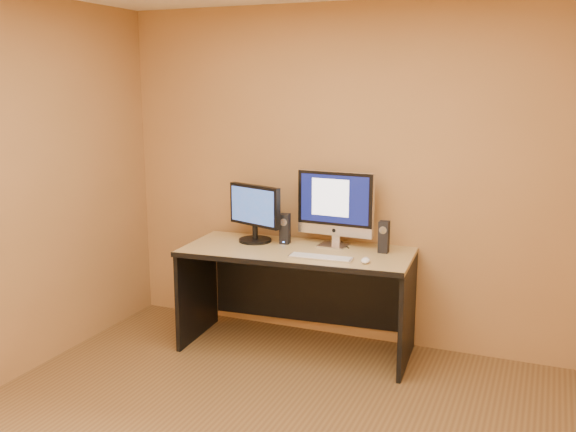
{
  "coord_description": "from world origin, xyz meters",
  "views": [
    {
      "loc": [
        1.32,
        -2.71,
        2.0
      ],
      "look_at": [
        -0.42,
        1.49,
        1.06
      ],
      "focal_mm": 40.0,
      "sensor_mm": 36.0,
      "label": 1
    }
  ],
  "objects": [
    {
      "name": "second_monitor",
      "position": [
        -0.78,
        1.7,
        1.01
      ],
      "size": [
        0.57,
        0.41,
        0.45
      ],
      "primitive_type": null,
      "rotation": [
        0.0,
        0.0,
        -0.34
      ],
      "color": "black",
      "rests_on": "desk"
    },
    {
      "name": "cable_a",
      "position": [
        -0.11,
        1.86,
        0.79
      ],
      "size": [
        0.14,
        0.2,
        0.01
      ],
      "primitive_type": "cylinder",
      "rotation": [
        1.57,
        0.0,
        0.58
      ],
      "color": "black",
      "rests_on": "desk"
    },
    {
      "name": "imac",
      "position": [
        -0.17,
        1.8,
        1.08
      ],
      "size": [
        0.62,
        0.26,
        0.59
      ],
      "primitive_type": null,
      "rotation": [
        0.0,
        0.0,
        -0.06
      ],
      "color": "silver",
      "rests_on": "desk"
    },
    {
      "name": "speaker_left",
      "position": [
        -0.55,
        1.73,
        0.9
      ],
      "size": [
        0.08,
        0.08,
        0.23
      ],
      "primitive_type": null,
      "rotation": [
        0.0,
        0.0,
        0.12
      ],
      "color": "black",
      "rests_on": "desk"
    },
    {
      "name": "desk",
      "position": [
        -0.39,
        1.59,
        0.39
      ],
      "size": [
        1.75,
        0.86,
        0.79
      ],
      "primitive_type": null,
      "rotation": [
        0.0,
        0.0,
        0.07
      ],
      "color": "tan",
      "rests_on": "ground"
    },
    {
      "name": "mouse",
      "position": [
        0.18,
        1.43,
        0.81
      ],
      "size": [
        0.08,
        0.12,
        0.04
      ],
      "primitive_type": "ellipsoid",
      "rotation": [
        0.0,
        0.0,
        0.17
      ],
      "color": "white",
      "rests_on": "desk"
    },
    {
      "name": "speaker_right",
      "position": [
        0.23,
        1.76,
        0.9
      ],
      "size": [
        0.07,
        0.08,
        0.23
      ],
      "primitive_type": null,
      "rotation": [
        0.0,
        0.0,
        0.02
      ],
      "color": "black",
      "rests_on": "desk"
    },
    {
      "name": "cable_b",
      "position": [
        -0.22,
        1.91,
        0.79
      ],
      "size": [
        0.07,
        0.19,
        0.01
      ],
      "primitive_type": "cylinder",
      "rotation": [
        1.57,
        0.0,
        -0.31
      ],
      "color": "black",
      "rests_on": "desk"
    },
    {
      "name": "keyboard",
      "position": [
        -0.14,
        1.42,
        0.8
      ],
      "size": [
        0.46,
        0.15,
        0.02
      ],
      "primitive_type": "cube",
      "rotation": [
        0.0,
        0.0,
        0.05
      ],
      "color": "silver",
      "rests_on": "desk"
    },
    {
      "name": "walls",
      "position": [
        0.0,
        0.0,
        1.3
      ],
      "size": [
        4.0,
        4.0,
        2.6
      ],
      "primitive_type": null,
      "color": "#A57642",
      "rests_on": "ground"
    }
  ]
}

